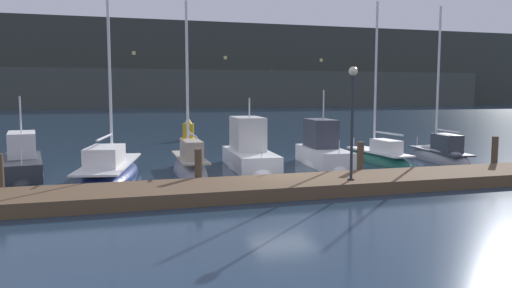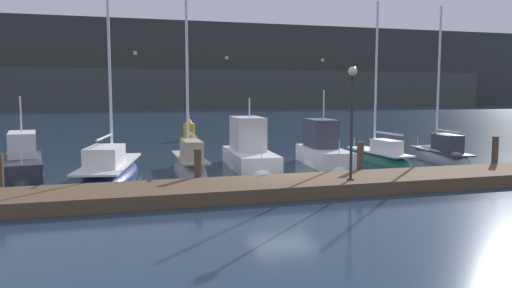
% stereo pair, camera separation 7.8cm
% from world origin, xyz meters
% --- Properties ---
extents(ground_plane, '(400.00, 400.00, 0.00)m').
position_xyz_m(ground_plane, '(0.00, 0.00, 0.00)').
color(ground_plane, '#1E3347').
extents(dock, '(28.85, 2.80, 0.45)m').
position_xyz_m(dock, '(0.00, -1.70, 0.23)').
color(dock, brown).
rests_on(dock, ground).
extents(mooring_pile_1, '(0.28, 0.28, 1.48)m').
position_xyz_m(mooring_pile_1, '(-3.36, -0.05, 0.74)').
color(mooring_pile_1, '#4C3D2D').
rests_on(mooring_pile_1, ground).
extents(mooring_pile_2, '(0.28, 0.28, 1.56)m').
position_xyz_m(mooring_pile_2, '(3.36, -0.05, 0.78)').
color(mooring_pile_2, '#4C3D2D').
rests_on(mooring_pile_2, ground).
extents(mooring_pile_3, '(0.28, 0.28, 1.62)m').
position_xyz_m(mooring_pile_3, '(10.08, -0.05, 0.81)').
color(mooring_pile_3, '#4C3D2D').
rests_on(mooring_pile_3, ground).
extents(motorboat_berth_1, '(2.40, 5.99, 3.98)m').
position_xyz_m(motorboat_berth_1, '(-10.15, 5.16, 0.32)').
color(motorboat_berth_1, '#2D3338').
rests_on(motorboat_berth_1, ground).
extents(sailboat_berth_2, '(3.51, 7.89, 11.37)m').
position_xyz_m(sailboat_berth_2, '(-6.55, 3.36, 0.18)').
color(sailboat_berth_2, navy).
rests_on(sailboat_berth_2, ground).
extents(sailboat_berth_3, '(1.50, 5.78, 8.29)m').
position_xyz_m(sailboat_berth_3, '(-3.10, 3.62, 0.17)').
color(sailboat_berth_3, gray).
rests_on(sailboat_berth_3, ground).
extents(motorboat_berth_4, '(2.39, 5.92, 4.01)m').
position_xyz_m(motorboat_berth_4, '(-0.10, 4.46, 0.41)').
color(motorboat_berth_4, white).
rests_on(motorboat_berth_4, ground).
extents(motorboat_berth_5, '(2.23, 5.31, 4.33)m').
position_xyz_m(motorboat_berth_5, '(3.60, 4.19, 0.40)').
color(motorboat_berth_5, white).
rests_on(motorboat_berth_5, ground).
extents(sailboat_berth_6, '(1.55, 5.59, 8.75)m').
position_xyz_m(sailboat_berth_6, '(6.75, 4.22, 0.15)').
color(sailboat_berth_6, '#195647').
rests_on(sailboat_berth_6, ground).
extents(sailboat_berth_7, '(2.20, 5.70, 8.83)m').
position_xyz_m(sailboat_berth_7, '(10.08, 3.75, 0.14)').
color(sailboat_berth_7, gray).
rests_on(sailboat_berth_7, ground).
extents(channel_buoy, '(1.27, 1.27, 1.87)m').
position_xyz_m(channel_buoy, '(-0.77, 18.97, 0.68)').
color(channel_buoy, gold).
rests_on(channel_buoy, ground).
extents(dock_lamppost, '(0.32, 0.32, 4.03)m').
position_xyz_m(dock_lamppost, '(1.76, -2.33, 3.15)').
color(dock_lamppost, '#2D2D33').
rests_on(dock_lamppost, dock).
extents(hillside_backdrop, '(240.00, 23.00, 20.42)m').
position_xyz_m(hillside_backdrop, '(2.24, 107.60, 9.40)').
color(hillside_backdrop, '#333833').
rests_on(hillside_backdrop, ground).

